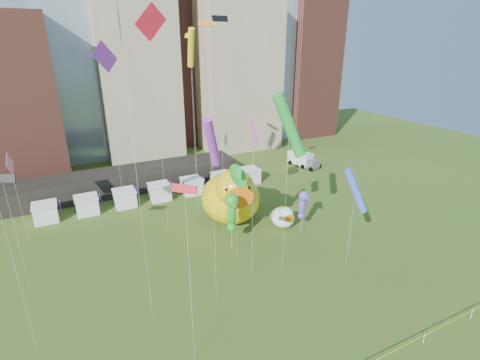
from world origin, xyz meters
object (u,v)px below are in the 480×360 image
small_duck (283,217)px  seahorse_green (232,210)px  seahorse_purple (303,203)px  big_duck (231,196)px  box_truck (302,159)px

small_duck → seahorse_green: (-7.91, -1.65, 3.48)m
small_duck → seahorse_purple: 3.49m
seahorse_green → seahorse_purple: (9.22, -0.40, -0.97)m
big_duck → seahorse_green: size_ratio=1.64×
big_duck → box_truck: 25.47m
small_duck → seahorse_green: bearing=-156.7°
big_duck → small_duck: (5.17, -4.21, -2.22)m
small_duck → box_truck: size_ratio=0.67×
seahorse_purple → box_truck: bearing=51.1°
big_duck → box_truck: bearing=47.3°
box_truck → seahorse_purple: bearing=-139.6°
seahorse_green → box_truck: (23.99, 19.69, -3.58)m
seahorse_purple → box_truck: 25.08m
seahorse_purple → box_truck: size_ratio=0.86×
big_duck → seahorse_purple: size_ratio=2.05×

